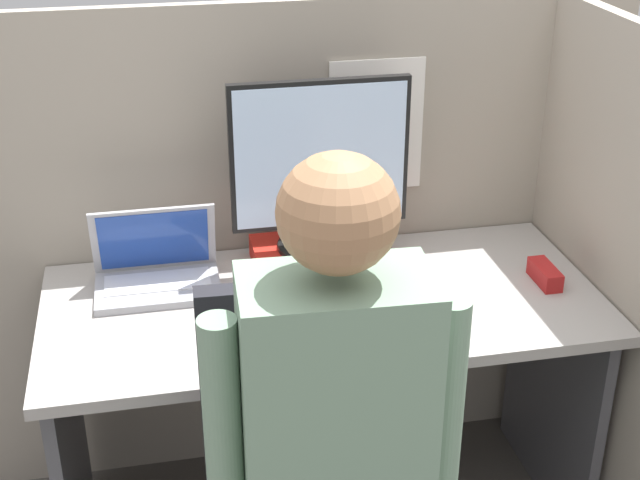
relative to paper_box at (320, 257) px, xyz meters
The scene contains 10 objects.
cubicle_panel_back 0.19m from the paper_box, 97.83° to the left, with size 1.91×0.05×1.41m.
cubicle_panel_right 0.75m from the paper_box, 18.54° to the right, with size 0.04×1.28×1.41m.
desk 0.27m from the paper_box, 98.70° to the right, with size 1.41×0.65×0.72m.
paper_box is the anchor object (origin of this frame).
monitor 0.26m from the paper_box, 90.00° to the left, with size 0.47×0.23×0.46m.
laptop 0.44m from the paper_box, behind, with size 0.32×0.21×0.21m.
mouse 0.34m from the paper_box, 133.42° to the right, with size 0.06×0.06×0.03m.
stapler 0.59m from the paper_box, 19.78° to the right, with size 0.05×0.13×0.05m.
carrot_toy 0.36m from the paper_box, 65.84° to the right, with size 0.05×0.13×0.05m.
person 0.87m from the paper_box, 99.03° to the right, with size 0.48×0.41×1.36m.
Camera 1 is at (-0.40, -1.60, 1.85)m, focal length 50.00 mm.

